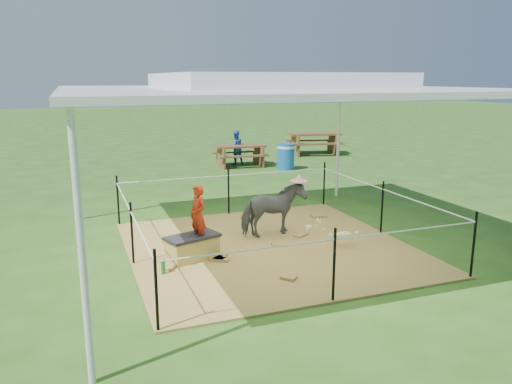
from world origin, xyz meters
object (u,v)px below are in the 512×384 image
object	(u,v)px
straw_bale	(193,248)
picnic_table_near	(240,156)
woman	(198,209)
distant_person	(235,148)
green_bottle	(163,267)
foal	(344,233)
trash_barrel	(286,157)
pony	(273,210)
picnic_table_far	(314,144)

from	to	relation	value
straw_bale	picnic_table_near	size ratio (longest dim) A/B	0.48
woman	distant_person	world-z (taller)	woman
green_bottle	foal	size ratio (longest dim) A/B	0.26
picnic_table_near	distant_person	world-z (taller)	distant_person
woman	green_bottle	distance (m)	1.06
straw_bale	foal	xyz separation A→B (m)	(2.55, -0.30, 0.06)
picnic_table_near	green_bottle	bearing A→B (deg)	-111.76
trash_barrel	picnic_table_near	bearing A→B (deg)	134.57
pony	distant_person	size ratio (longest dim) A/B	1.00
woman	picnic_table_near	distance (m)	8.75
pony	picnic_table_near	xyz separation A→B (m)	(1.85, 7.38, -0.17)
straw_bale	green_bottle	distance (m)	0.71
green_bottle	straw_bale	bearing A→B (deg)	39.29
foal	picnic_table_far	xyz separation A→B (m)	(4.42, 9.85, 0.14)
pony	green_bottle	bearing A→B (deg)	110.13
pony	picnic_table_near	distance (m)	7.61
woman	pony	world-z (taller)	woman
straw_bale	trash_barrel	world-z (taller)	trash_barrel
pony	foal	xyz separation A→B (m)	(0.91, -0.97, -0.25)
green_bottle	woman	bearing A→B (deg)	34.70
green_bottle	picnic_table_far	xyz separation A→B (m)	(7.52, 9.99, 0.26)
straw_bale	trash_barrel	bearing A→B (deg)	56.09
distant_person	straw_bale	bearing A→B (deg)	62.26
trash_barrel	distant_person	distance (m)	1.89
picnic_table_far	straw_bale	bearing A→B (deg)	-114.21
picnic_table_near	foal	bearing A→B (deg)	-92.78
pony	picnic_table_far	size ratio (longest dim) A/B	0.60
straw_bale	picnic_table_near	xyz separation A→B (m)	(3.49, 8.05, 0.14)
picnic_table_far	pony	bearing A→B (deg)	-109.05
woman	green_bottle	xyz separation A→B (m)	(-0.65, -0.45, -0.71)
picnic_table_far	distant_person	xyz separation A→B (m)	(-3.53, -1.20, 0.17)
woman	picnic_table_far	distance (m)	11.77
picnic_table_near	pony	bearing A→B (deg)	-100.41
straw_bale	picnic_table_near	world-z (taller)	picnic_table_near
pony	foal	size ratio (longest dim) A/B	1.37
straw_bale	foal	distance (m)	2.57
straw_bale	distant_person	world-z (taller)	distant_person
woman	trash_barrel	world-z (taller)	woman
green_bottle	picnic_table_near	xyz separation A→B (m)	(4.04, 8.50, 0.20)
straw_bale	picnic_table_far	size ratio (longest dim) A/B	0.41
distant_person	picnic_table_far	bearing A→B (deg)	-166.63
distant_person	picnic_table_near	bearing A→B (deg)	94.42
pony	distant_person	distance (m)	7.89
picnic_table_near	distant_person	distance (m)	0.38
woman	foal	world-z (taller)	woman
distant_person	green_bottle	bearing A→B (deg)	60.26
green_bottle	pony	world-z (taller)	pony
green_bottle	distant_person	world-z (taller)	distant_person
green_bottle	pony	xyz separation A→B (m)	(2.19, 1.12, 0.38)
foal	picnic_table_near	bearing A→B (deg)	101.77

